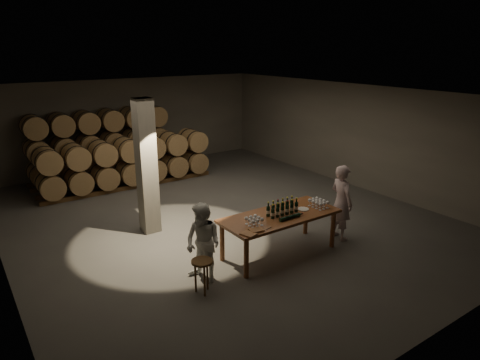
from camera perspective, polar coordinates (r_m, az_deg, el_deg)
room at (r=10.18m, az=-12.35°, el=1.66°), size 12.00×12.00×12.00m
tasting_table at (r=9.12m, az=5.33°, el=-5.21°), size 2.60×1.10×0.90m
barrel_stack_back at (r=15.01m, az=-18.16°, el=4.68°), size 4.70×0.95×2.31m
barrel_stack_front at (r=13.92m, az=-14.76°, el=2.44°), size 5.48×0.95×1.57m
bottle_cluster at (r=9.08m, az=5.68°, el=-3.86°), size 0.73×0.23×0.32m
lying_bottles at (r=8.87m, az=6.71°, el=-4.94°), size 0.62×0.08×0.08m
glass_cluster_left at (r=8.51m, az=1.90°, el=-5.25°), size 0.30×0.30×0.16m
glass_cluster_right at (r=9.58m, az=10.43°, el=-2.86°), size 0.30×0.41×0.17m
plate at (r=9.42m, az=8.42°, el=-3.85°), size 0.25×0.25×0.01m
notebook_near at (r=8.29m, az=2.18°, el=-6.69°), size 0.28×0.24×0.03m
notebook_corner at (r=8.13m, az=1.13°, el=-7.20°), size 0.29×0.33×0.02m
pen at (r=8.40m, az=3.89°, el=-6.44°), size 0.15×0.04×0.01m
stool at (r=7.84m, az=-5.07°, el=-11.39°), size 0.39×0.39×0.65m
person_man at (r=10.05m, az=13.35°, el=-2.91°), size 0.50×0.69×1.77m
person_woman at (r=8.11m, az=-4.93°, el=-8.40°), size 0.80×0.90×1.55m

